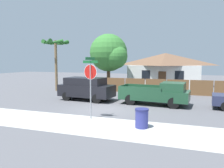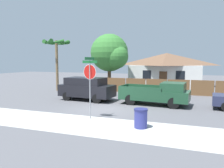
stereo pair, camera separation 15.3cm
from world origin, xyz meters
name	(u,v)px [view 1 (the left image)]	position (x,y,z in m)	size (l,w,h in m)	color
ground_plane	(102,109)	(0.00, 0.00, 0.00)	(80.00, 80.00, 0.00)	#56565B
sidewalk_strip	(77,124)	(0.00, -3.60, 0.00)	(36.00, 3.20, 0.01)	#B2B2AD
wooden_fence	(156,86)	(2.38, 8.35, 0.73)	(14.89, 0.12, 1.55)	brown
house	(165,69)	(2.52, 16.07, 2.20)	(9.24, 7.25, 4.25)	white
oak_tree	(110,54)	(-3.07, 10.05, 4.05)	(4.48, 4.27, 6.29)	brown
palm_tree	(56,47)	(-8.07, 6.84, 4.71)	(2.71, 2.91, 5.49)	brown
red_suv	(86,88)	(-2.51, 2.73, 1.01)	(4.65, 2.30, 1.87)	black
orange_pickup	(157,93)	(3.26, 2.71, 0.85)	(5.14, 2.37, 1.70)	#1E472D
stop_sign	(90,77)	(0.27, -2.45, 2.37)	(0.96, 0.87, 3.45)	gray
trash_bin	(142,118)	(3.32, -3.17, 0.48)	(0.67, 0.67, 0.94)	navy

